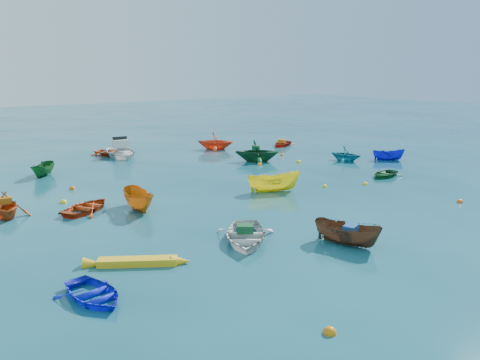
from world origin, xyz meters
TOP-DOWN VIEW (x-y plane):
  - ground at (0.00, 0.00)m, footprint 160.00×160.00m
  - dinghy_blue_sw at (-11.81, -4.02)m, footprint 2.26×2.88m
  - dinghy_white_near at (-5.13, -2.69)m, footprint 4.04×4.26m
  - sampan_brown_mid at (-1.97, -5.28)m, footprint 1.98×3.01m
  - dinghy_orange_w at (-12.55, 6.51)m, footprint 2.41×2.72m
  - sampan_yellow_mid at (0.95, 2.93)m, footprint 3.37×2.27m
  - dinghy_green_e at (9.34, 1.78)m, footprint 2.83×2.26m
  - dinghy_cyan_se at (11.35, 6.99)m, footprint 2.72×2.91m
  - dinghy_red_nw at (-9.07, 5.29)m, footprint 3.53×3.30m
  - sampan_orange_n at (-6.89, 3.98)m, footprint 1.54×3.21m
  - dinghy_green_n at (5.60, 10.72)m, footprint 4.33×4.21m
  - dinghy_red_ne at (12.03, 15.37)m, footprint 3.50×3.17m
  - sampan_blue_far at (14.31, 5.30)m, footprint 2.52×2.20m
  - dinghy_red_far at (-2.74, 19.65)m, footprint 3.09×3.61m
  - dinghy_orange_far at (5.94, 17.22)m, footprint 4.11×4.07m
  - sampan_green_far at (-8.98, 14.80)m, footprint 2.34×2.69m
  - kayak_yellow at (-9.68, -2.37)m, footprint 3.29×2.25m
  - motorboat_white at (-2.23, 18.59)m, footprint 3.76×4.90m
  - tarp_green_a at (-5.07, -2.61)m, footprint 0.84×0.80m
  - tarp_blue_a at (-1.92, -5.42)m, footprint 0.75×0.66m
  - tarp_orange_a at (-12.55, 6.56)m, footprint 0.64×0.51m
  - tarp_green_b at (5.52, 10.77)m, footprint 0.89×0.93m
  - tarp_orange_b at (11.94, 15.32)m, footprint 0.74×0.81m
  - buoy_or_a at (-7.27, -9.53)m, footprint 0.38×0.38m
  - buoy_ye_a at (4.09, 1.98)m, footprint 0.30×0.30m
  - buoy_or_b at (7.56, -4.52)m, footprint 0.33×0.33m
  - buoy_or_c at (-8.45, 10.15)m, footprint 0.37×0.37m
  - buoy_ye_c at (6.56, 1.01)m, footprint 0.33×0.33m
  - buoy_or_d at (4.91, 9.47)m, footprint 0.35×0.35m
  - buoy_ye_d at (-9.67, 7.45)m, footprint 0.37×0.37m
  - buoy_or_e at (8.83, 11.56)m, footprint 0.32×0.32m
  - buoy_ye_e at (7.93, 8.57)m, footprint 0.37×0.37m

SIDE VIEW (x-z plane):
  - ground at x=0.00m, z-range 0.00..0.00m
  - dinghy_blue_sw at x=-11.81m, z-range -0.27..0.27m
  - dinghy_white_near at x=-5.13m, z-range -0.36..0.36m
  - sampan_brown_mid at x=-1.97m, z-range -0.54..0.54m
  - dinghy_orange_w at x=-12.55m, z-range -0.67..0.67m
  - sampan_yellow_mid at x=0.95m, z-range -0.61..0.61m
  - dinghy_green_e at x=9.34m, z-range -0.26..0.26m
  - dinghy_cyan_se at x=11.35m, z-range -0.62..0.62m
  - dinghy_red_nw at x=-9.07m, z-range -0.30..0.30m
  - sampan_orange_n at x=-6.89m, z-range -0.60..0.60m
  - dinghy_green_n at x=5.60m, z-range -0.87..0.87m
  - dinghy_red_ne at x=12.03m, z-range -0.30..0.30m
  - sampan_blue_far at x=14.31m, z-range -0.47..0.47m
  - dinghy_red_far at x=-2.74m, z-range -0.32..0.32m
  - dinghy_orange_far at x=5.94m, z-range -0.82..0.82m
  - sampan_green_far at x=-8.98m, z-range -0.51..0.51m
  - kayak_yellow at x=-9.68m, z-range -0.17..0.17m
  - motorboat_white at x=-2.23m, z-range -0.77..0.77m
  - buoy_or_a at x=-7.27m, z-range -0.19..0.19m
  - buoy_ye_a at x=4.09m, z-range -0.15..0.15m
  - buoy_or_b at x=7.56m, z-range -0.16..0.16m
  - buoy_or_c at x=-8.45m, z-range -0.19..0.19m
  - buoy_ye_c at x=6.56m, z-range -0.16..0.16m
  - buoy_or_d at x=4.91m, z-range -0.17..0.17m
  - buoy_ye_d at x=-9.67m, z-range -0.18..0.18m
  - buoy_or_e at x=8.83m, z-range -0.16..0.16m
  - buoy_ye_e at x=7.93m, z-range -0.19..0.19m
  - tarp_orange_b at x=11.94m, z-range 0.30..0.61m
  - tarp_green_a at x=-5.07m, z-range 0.36..0.68m
  - tarp_blue_a at x=-1.92m, z-range 0.54..0.85m
  - tarp_orange_a at x=-12.55m, z-range 0.67..0.96m
  - tarp_green_b at x=5.52m, z-range 0.87..1.23m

